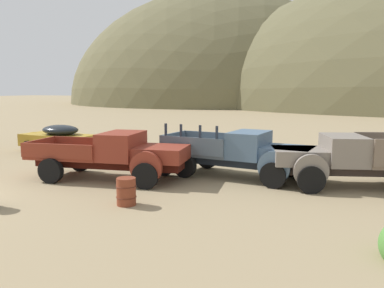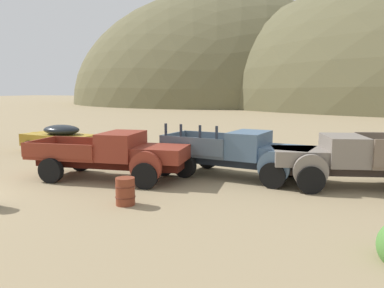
{
  "view_description": "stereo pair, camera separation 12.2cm",
  "coord_description": "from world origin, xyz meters",
  "px_view_note": "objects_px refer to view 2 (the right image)",
  "views": [
    {
      "loc": [
        12.15,
        -7.88,
        3.59
      ],
      "look_at": [
        5.81,
        6.67,
        1.31
      ],
      "focal_mm": 36.34,
      "sensor_mm": 36.0,
      "label": 1
    },
    {
      "loc": [
        12.26,
        -7.83,
        3.59
      ],
      "look_at": [
        5.81,
        6.67,
        1.31
      ],
      "focal_mm": 36.34,
      "sensor_mm": 36.0,
      "label": 2
    }
  ],
  "objects_px": {
    "car_mustard": "(57,138)",
    "oil_drum_foreground": "(125,191)",
    "truck_primer_gray": "(347,159)",
    "truck_chalk_blue": "(246,154)",
    "truck_rust_red": "(120,155)"
  },
  "relations": [
    {
      "from": "car_mustard",
      "to": "oil_drum_foreground",
      "type": "xyz_separation_m",
      "value": [
        9.28,
        -7.03,
        -0.39
      ]
    },
    {
      "from": "truck_primer_gray",
      "to": "truck_chalk_blue",
      "type": "bearing_deg",
      "value": -15.65
    },
    {
      "from": "oil_drum_foreground",
      "to": "truck_primer_gray",
      "type": "bearing_deg",
      "value": 40.27
    },
    {
      "from": "truck_primer_gray",
      "to": "oil_drum_foreground",
      "type": "bearing_deg",
      "value": 21.81
    },
    {
      "from": "car_mustard",
      "to": "truck_primer_gray",
      "type": "height_order",
      "value": "truck_primer_gray"
    },
    {
      "from": "truck_rust_red",
      "to": "truck_chalk_blue",
      "type": "height_order",
      "value": "truck_chalk_blue"
    },
    {
      "from": "truck_chalk_blue",
      "to": "truck_primer_gray",
      "type": "distance_m",
      "value": 3.77
    },
    {
      "from": "car_mustard",
      "to": "truck_chalk_blue",
      "type": "relative_size",
      "value": 0.75
    },
    {
      "from": "truck_rust_red",
      "to": "truck_primer_gray",
      "type": "height_order",
      "value": "truck_primer_gray"
    },
    {
      "from": "car_mustard",
      "to": "truck_chalk_blue",
      "type": "distance_m",
      "value": 11.85
    },
    {
      "from": "truck_rust_red",
      "to": "oil_drum_foreground",
      "type": "xyz_separation_m",
      "value": [
        2.07,
        -2.78,
        -0.57
      ]
    },
    {
      "from": "truck_primer_gray",
      "to": "oil_drum_foreground",
      "type": "relative_size",
      "value": 7.56
    },
    {
      "from": "truck_rust_red",
      "to": "truck_chalk_blue",
      "type": "bearing_deg",
      "value": 16.61
    },
    {
      "from": "truck_rust_red",
      "to": "car_mustard",
      "type": "bearing_deg",
      "value": 139.24
    },
    {
      "from": "truck_rust_red",
      "to": "truck_primer_gray",
      "type": "bearing_deg",
      "value": 6.33
    }
  ]
}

